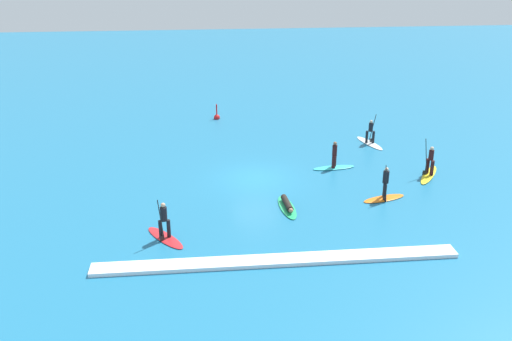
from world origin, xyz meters
The scene contains 9 objects.
ground_plane centered at (0.00, 0.00, 0.00)m, with size 120.00×120.00×0.00m, color #1E6B93.
surfer_on_green_board centered at (1.23, -4.10, 0.15)m, with size 0.97×2.91×0.42m.
surfer_on_white_board centered at (8.40, 5.30, 0.41)m, with size 1.50×3.06×2.03m.
surfer_on_teal_board centered at (4.91, 1.09, 0.41)m, with size 2.70×0.98×1.73m.
surfer_on_red_board centered at (-4.97, -6.75, 0.51)m, with size 2.18×2.65×2.19m.
surfer_on_yellow_board centered at (10.28, -0.61, 0.42)m, with size 2.28×2.99×2.30m.
surfer_on_orange_board centered at (6.61, -3.54, 0.52)m, with size 2.62×1.42×2.07m.
marker_buoy centered at (-1.87, 12.13, 0.17)m, with size 0.47×0.47×1.30m.
wave_crest centered at (0.00, -9.35, 0.09)m, with size 15.99×0.90×0.18m, color white.
Camera 1 is at (-3.04, -30.29, 12.99)m, focal length 39.49 mm.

